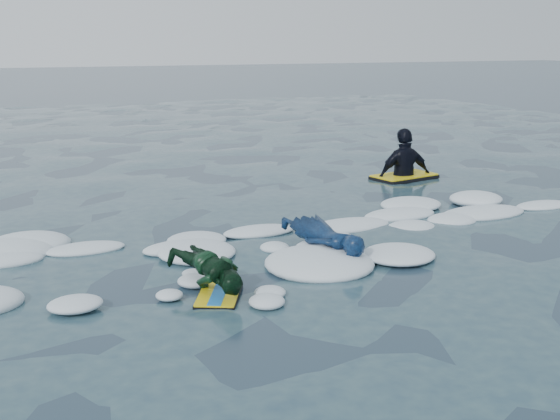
{
  "coord_description": "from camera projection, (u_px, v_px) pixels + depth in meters",
  "views": [
    {
      "loc": [
        -2.67,
        -6.47,
        2.43
      ],
      "look_at": [
        0.75,
        1.6,
        0.29
      ],
      "focal_mm": 45.0,
      "sensor_mm": 36.0,
      "label": 1
    }
  ],
  "objects": [
    {
      "name": "prone_woman_unit",
      "position": [
        326.0,
        238.0,
        8.14
      ],
      "size": [
        0.68,
        1.52,
        0.37
      ],
      "rotation": [
        0.0,
        0.0,
        1.41
      ],
      "color": "black",
      "rests_on": "ground"
    },
    {
      "name": "ground",
      "position": [
        273.0,
        277.0,
        7.38
      ],
      "size": [
        120.0,
        120.0,
        0.0
      ],
      "primitive_type": "plane",
      "color": "#182B3B",
      "rests_on": "ground"
    },
    {
      "name": "foam_band",
      "position": [
        240.0,
        250.0,
        8.3
      ],
      "size": [
        12.0,
        3.1,
        0.3
      ],
      "primitive_type": null,
      "color": "white",
      "rests_on": "ground"
    },
    {
      "name": "waiting_rider_unit",
      "position": [
        404.0,
        178.0,
        12.49
      ],
      "size": [
        1.28,
        0.87,
        1.76
      ],
      "rotation": [
        0.0,
        0.0,
        0.2
      ],
      "color": "black",
      "rests_on": "ground"
    },
    {
      "name": "prone_child_unit",
      "position": [
        213.0,
        272.0,
        6.87
      ],
      "size": [
        0.69,
        1.18,
        0.41
      ],
      "rotation": [
        0.0,
        0.0,
        1.11
      ],
      "color": "black",
      "rests_on": "ground"
    }
  ]
}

